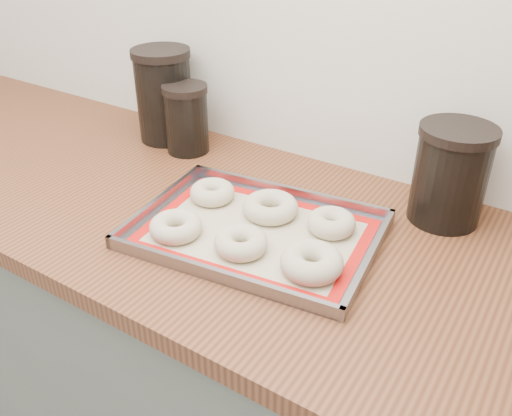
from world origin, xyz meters
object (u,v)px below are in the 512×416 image
Objects in this scene: bagel_front_left at (176,227)px; bagel_back_left at (212,192)px; bagel_front_mid at (241,243)px; bagel_back_mid at (270,207)px; bagel_front_right at (312,262)px; canister_right at (450,174)px; baking_tray at (256,231)px; canister_left at (164,95)px; canister_mid at (187,119)px; bagel_back_right at (331,223)px.

bagel_front_left is 0.15m from bagel_back_left.
bagel_back_mid is at bearing 98.54° from bagel_front_mid.
bagel_front_mid and bagel_back_mid have the same top height.
bagel_front_right is at bearing 7.64° from bagel_front_left.
canister_right reaches higher than bagel_front_mid.
baking_tray is at bearing -20.95° from bagel_back_left.
canister_left is (-0.30, 0.21, 0.10)m from bagel_back_left.
bagel_front_mid is at bearing -37.99° from bagel_back_left.
bagel_back_left is 0.48× the size of canister_right.
bagel_back_left is (-0.29, 0.11, -0.00)m from bagel_front_right.
baking_tray is 2.11× the size of canister_left.
bagel_front_left is 0.59× the size of canister_mid.
bagel_front_mid is 0.20m from bagel_back_left.
canister_mid is at bearing 162.72° from bagel_back_right.
bagel_back_mid is 0.38m from canister_mid.
bagel_front_left is 0.28m from bagel_front_right.
canister_mid reaches higher than bagel_front_right.
bagel_front_right is at bearing -27.72° from canister_left.
bagel_front_mid reaches higher than baking_tray.
canister_mid is at bearing 146.88° from baking_tray.
bagel_back_mid is 1.19× the size of bagel_back_right.
bagel_back_mid is 0.36m from canister_right.
bagel_front_mid is 0.50× the size of canister_right.
baking_tray is at bearing 98.71° from bagel_front_mid.
bagel_front_left reaches higher than baking_tray.
canister_left is (-0.32, 0.35, 0.10)m from bagel_front_left.
baking_tray is 2.51× the size of canister_right.
canister_left is at bearing 149.76° from baking_tray.
canister_mid is (0.10, -0.03, -0.03)m from canister_left.
bagel_back_left is at bearing -174.18° from bagel_back_right.
baking_tray is 0.16m from bagel_front_right.
baking_tray is 4.51× the size of bagel_front_right.
canister_left is at bearing 145.79° from bagel_back_left.
bagel_back_mid is (-0.01, 0.07, 0.02)m from baking_tray.
canister_left reaches higher than canister_mid.
bagel_back_mid reaches higher than baking_tray.
bagel_back_left is 0.40× the size of canister_left.
canister_left is 1.19× the size of canister_right.
bagel_front_right is (0.15, -0.05, 0.02)m from baking_tray.
bagel_back_left is at bearing 142.01° from bagel_front_mid.
bagel_front_left is (-0.13, -0.09, 0.02)m from baking_tray.
bagel_front_right is 0.14m from bagel_back_right.
bagel_front_right is 0.58m from canister_mid.
bagel_front_mid is 0.42× the size of canister_left.
bagel_front_right is at bearing 6.03° from bagel_front_mid.
canister_left reaches higher than bagel_front_left.
bagel_back_right reaches higher than baking_tray.
bagel_front_left is at bearing -126.01° from bagel_back_mid.
bagel_back_mid is at bearing -25.07° from canister_mid.
bagel_front_left is at bearing -172.36° from bagel_front_right.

